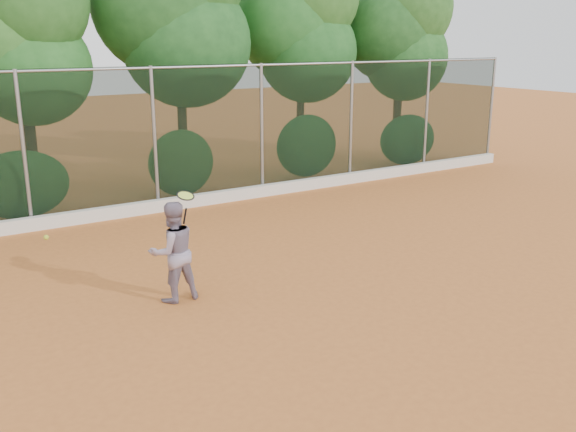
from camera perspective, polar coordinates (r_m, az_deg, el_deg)
ground at (r=10.40m, az=2.99°, el=-7.91°), size 80.00×80.00×0.00m
concrete_curb at (r=16.09m, az=-11.22°, el=0.94°), size 24.00×0.20×0.30m
tennis_player at (r=10.46m, az=-10.20°, el=-3.14°), size 0.82×0.65×1.66m
chainlink_fence at (r=15.92m, az=-11.79°, el=7.03°), size 24.09×0.09×3.50m
foliage_backdrop at (r=17.46m, az=-16.45°, el=15.85°), size 23.70×3.63×7.55m
tennis_racket at (r=10.31m, az=-9.10°, el=1.59°), size 0.32×0.31×0.55m
tennis_ball_in_flight at (r=9.61m, az=-20.70°, el=-1.79°), size 0.07×0.07×0.07m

